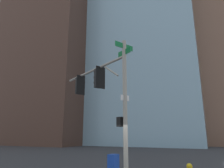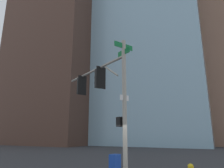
% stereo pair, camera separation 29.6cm
% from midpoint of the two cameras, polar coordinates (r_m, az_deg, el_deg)
% --- Properties ---
extents(signal_pole_assembly, '(5.15, 2.96, 6.25)m').
position_cam_midpoint_polar(signal_pole_assembly, '(10.22, -4.02, -1.42)').
color(signal_pole_assembly, '#9E998C').
rests_on(signal_pole_assembly, ground_plane).
extents(newspaper_box, '(0.53, 0.63, 1.05)m').
position_cam_midpoint_polar(newspaper_box, '(12.12, -0.38, -21.57)').
color(newspaper_box, '#193FA5').
rests_on(newspaper_box, ground_plane).
extents(building_brick_nearside, '(22.82, 19.75, 38.87)m').
position_cam_midpoint_polar(building_brick_nearside, '(55.06, -15.70, 4.80)').
color(building_brick_nearside, '#4C3328').
rests_on(building_brick_nearside, ground_plane).
extents(building_brick_midblock, '(22.87, 19.82, 41.68)m').
position_cam_midpoint_polar(building_brick_midblock, '(56.27, 18.12, 6.09)').
color(building_brick_midblock, '#845B47').
rests_on(building_brick_midblock, ground_plane).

